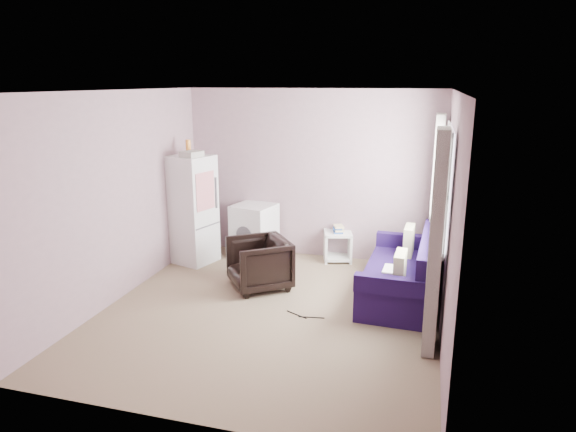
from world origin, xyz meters
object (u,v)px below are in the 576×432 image
object	(u,v)px
armchair	(259,261)
fridge	(193,209)
sofa	(404,275)
side_table	(338,244)
washing_machine	(254,229)

from	to	relation	value
armchair	fridge	size ratio (longest dim) A/B	0.40
fridge	sofa	distance (m)	3.15
sofa	side_table	bearing A→B (deg)	134.35
sofa	fridge	bearing A→B (deg)	172.41
washing_machine	side_table	distance (m)	1.28
side_table	sofa	bearing A→B (deg)	-48.03
armchair	fridge	xyz separation A→B (m)	(-1.24, 0.70, 0.44)
washing_machine	sofa	bearing A→B (deg)	-10.90
fridge	side_table	distance (m)	2.19
side_table	sofa	xyz separation A→B (m)	(1.03, -1.14, 0.04)
side_table	armchair	bearing A→B (deg)	-121.10
fridge	sofa	xyz separation A→B (m)	(3.06, -0.54, -0.51)
armchair	sofa	xyz separation A→B (m)	(1.82, 0.17, -0.07)
armchair	sofa	world-z (taller)	sofa
armchair	fridge	bearing A→B (deg)	-156.43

